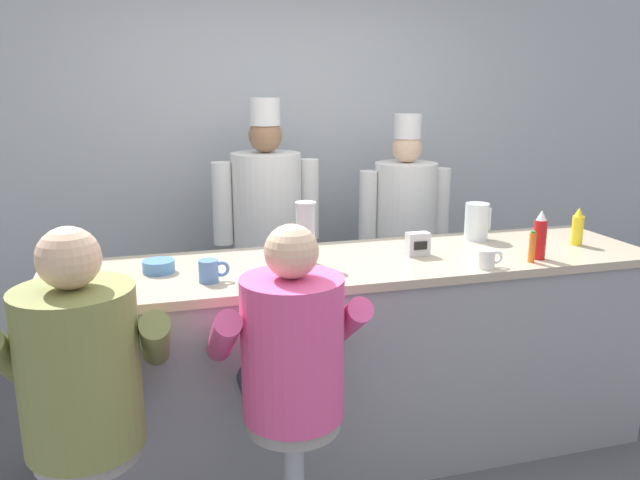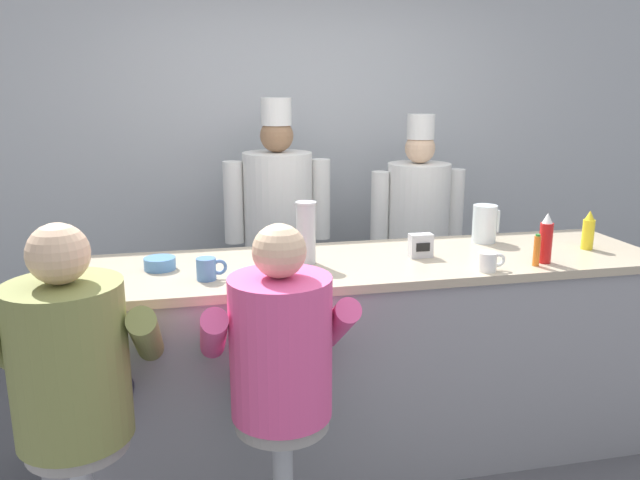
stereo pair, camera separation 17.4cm
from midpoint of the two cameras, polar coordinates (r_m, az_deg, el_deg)
wall_back at (r=4.50m, az=-0.78°, el=7.81°), size 10.00×0.06×2.70m
diner_counter at (r=3.18m, az=5.28°, el=-10.68°), size 2.95×0.75×1.02m
ketchup_bottle_red at (r=3.14m, az=21.45°, el=0.03°), size 0.06×0.06×0.24m
mustard_bottle_yellow at (r=3.49m, az=24.66°, el=0.72°), size 0.06×0.06×0.20m
hot_sauce_bottle_orange at (r=3.08m, az=20.75°, el=-0.92°), size 0.03×0.03×0.15m
water_pitcher_clear at (r=3.45m, az=16.23°, el=1.44°), size 0.15×0.13×0.20m
breakfast_plate at (r=2.81m, az=-19.26°, el=-3.39°), size 0.26×0.26×0.05m
cereal_bowl at (r=2.91m, az=-12.78°, el=-2.12°), size 0.14×0.14×0.06m
coffee_mug_white at (r=2.93m, az=16.81°, el=-1.92°), size 0.13×0.08×0.09m
coffee_mug_blue at (r=2.71m, az=-8.45°, el=-2.64°), size 0.13×0.08×0.10m
cup_stack_steel at (r=2.90m, az=0.43°, el=0.66°), size 0.10×0.10×0.29m
napkin_dispenser_chrome at (r=3.08m, az=10.79°, el=-0.52°), size 0.11×0.07×0.12m
diner_seated_olive at (r=2.34m, az=-19.69°, el=-11.27°), size 0.60×0.59×1.40m
diner_seated_pink at (r=2.36m, az=-1.55°, el=-10.71°), size 0.57×0.56×1.37m
cook_in_whites_near at (r=4.03m, az=-2.61°, el=1.53°), size 0.69×0.44×1.76m
cook_in_whites_far at (r=4.23m, az=10.03°, el=1.14°), size 0.65×0.41×1.65m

